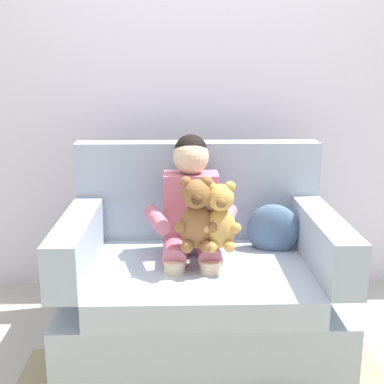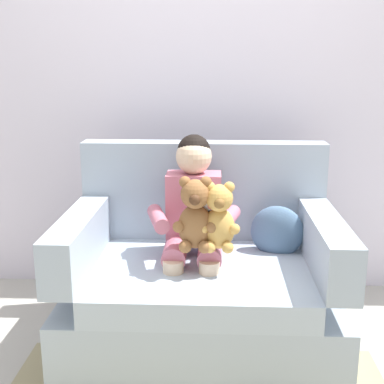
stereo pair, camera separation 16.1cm
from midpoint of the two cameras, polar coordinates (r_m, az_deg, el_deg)
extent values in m
plane|color=#ADA89E|center=(2.62, 2.84, -16.35)|extent=(8.00, 8.00, 0.00)
cube|color=silver|center=(3.02, 3.11, 13.60)|extent=(6.00, 0.10, 2.60)
cube|color=#9EADBC|center=(2.55, 2.88, -13.42)|extent=(1.25, 0.89, 0.30)
cube|color=#A6B6C6|center=(2.39, 2.95, -9.72)|extent=(0.97, 0.75, 0.12)
cube|color=#9EADBC|center=(2.71, 2.99, 0.21)|extent=(1.25, 0.14, 0.51)
cube|color=#9EADBC|center=(2.39, -10.56, -5.41)|extent=(0.14, 0.75, 0.24)
cube|color=#9EADBC|center=(2.40, 16.52, -5.69)|extent=(0.14, 0.75, 0.24)
cube|color=#C66B7F|center=(2.49, 2.05, -1.77)|extent=(0.26, 0.16, 0.34)
sphere|color=beige|center=(2.43, 2.11, 3.93)|extent=(0.17, 0.17, 0.17)
sphere|color=black|center=(2.44, 2.11, 4.56)|extent=(0.16, 0.16, 0.16)
cylinder|color=#C66B7F|center=(2.42, 0.08, -6.47)|extent=(0.11, 0.26, 0.11)
cylinder|color=beige|center=(2.36, -0.07, -11.00)|extent=(0.09, 0.09, 0.30)
cylinder|color=#C66B7F|center=(2.42, 3.89, -6.51)|extent=(0.11, 0.26, 0.11)
cylinder|color=beige|center=(2.36, 3.90, -11.05)|extent=(0.09, 0.09, 0.30)
cylinder|color=#C66B7F|center=(2.38, -1.84, -2.97)|extent=(0.13, 0.27, 0.07)
cylinder|color=#C66B7F|center=(2.38, 5.88, -3.06)|extent=(0.13, 0.27, 0.07)
ellipsoid|color=gold|center=(2.26, 5.04, -4.04)|extent=(0.14, 0.12, 0.18)
sphere|color=gold|center=(2.21, 5.13, -0.70)|extent=(0.12, 0.12, 0.12)
sphere|color=brown|center=(2.16, 5.18, -1.29)|extent=(0.05, 0.05, 0.05)
sphere|color=gold|center=(2.20, 4.06, 0.55)|extent=(0.05, 0.05, 0.05)
sphere|color=gold|center=(2.22, 3.35, -4.09)|extent=(0.05, 0.05, 0.05)
sphere|color=gold|center=(2.23, 4.06, -6.13)|extent=(0.05, 0.05, 0.05)
sphere|color=gold|center=(2.21, 6.23, 0.52)|extent=(0.05, 0.05, 0.05)
sphere|color=gold|center=(2.23, 6.80, -4.12)|extent=(0.05, 0.05, 0.05)
sphere|color=gold|center=(2.24, 6.05, -6.14)|extent=(0.05, 0.05, 0.05)
ellipsoid|color=brown|center=(2.26, 2.42, -3.86)|extent=(0.15, 0.13, 0.20)
sphere|color=brown|center=(2.20, 2.46, -0.26)|extent=(0.13, 0.13, 0.13)
sphere|color=#4C2D19|center=(2.15, 2.45, -0.88)|extent=(0.05, 0.05, 0.05)
sphere|color=brown|center=(2.20, 1.31, 1.09)|extent=(0.05, 0.05, 0.05)
sphere|color=brown|center=(2.22, 0.56, -3.90)|extent=(0.05, 0.05, 0.05)
sphere|color=brown|center=(2.23, 1.32, -6.10)|extent=(0.06, 0.06, 0.06)
sphere|color=brown|center=(2.20, 3.64, 1.06)|extent=(0.05, 0.05, 0.05)
sphere|color=brown|center=(2.22, 4.28, -3.95)|extent=(0.05, 0.05, 0.05)
sphere|color=brown|center=(2.23, 3.47, -6.12)|extent=(0.06, 0.06, 0.06)
ellipsoid|color=white|center=(2.32, 4.20, -3.85)|extent=(0.13, 0.11, 0.16)
sphere|color=white|center=(2.27, 4.26, -0.94)|extent=(0.11, 0.11, 0.11)
sphere|color=#DB333D|center=(2.23, 4.29, -1.46)|extent=(0.04, 0.04, 0.04)
sphere|color=white|center=(2.27, 3.34, 0.14)|extent=(0.04, 0.04, 0.04)
sphere|color=white|center=(2.28, 2.73, -3.88)|extent=(0.04, 0.04, 0.04)
sphere|color=white|center=(2.29, 3.34, -5.65)|extent=(0.05, 0.05, 0.05)
sphere|color=white|center=(2.27, 5.22, 0.12)|extent=(0.04, 0.04, 0.04)
sphere|color=white|center=(2.29, 5.72, -3.91)|extent=(0.04, 0.04, 0.04)
sphere|color=white|center=(2.29, 5.07, -5.67)|extent=(0.05, 0.05, 0.05)
ellipsoid|color=slate|center=(2.58, 11.17, -4.34)|extent=(0.28, 0.17, 0.26)
camera|label=1|loc=(0.08, -87.97, 0.51)|focal=48.26mm
camera|label=2|loc=(0.08, 92.03, -0.51)|focal=48.26mm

